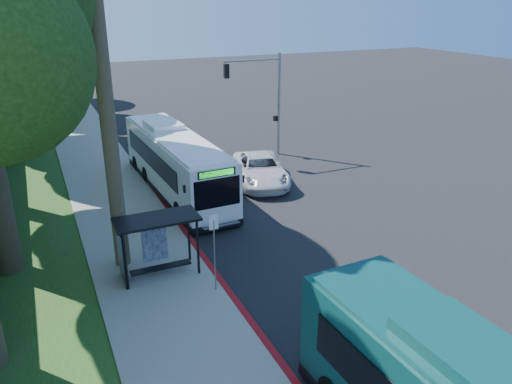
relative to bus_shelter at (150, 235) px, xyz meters
name	(u,v)px	position (x,y,z in m)	size (l,w,h in m)	color
ground	(282,218)	(7.26, 2.86, -1.81)	(140.00, 140.00, 0.00)	black
sidewalk	(138,245)	(-0.04, 2.86, -1.75)	(4.50, 70.00, 0.12)	gray
red_curb	(217,276)	(2.26, -1.14, -1.74)	(0.25, 30.00, 0.13)	maroon
grass_verge	(0,224)	(-5.74, 7.86, -1.78)	(8.00, 70.00, 0.06)	#234719
bus_shelter	(150,235)	(0.00, 0.00, 0.00)	(3.20, 1.51, 2.55)	black
stop_sign_pole	(214,243)	(1.86, -2.14, 0.28)	(0.35, 0.06, 3.17)	gray
traffic_signal_pole	(265,93)	(11.04, 12.86, 2.62)	(4.10, 0.30, 7.00)	gray
tree_4	(6,5)	(-4.14, 34.84, 7.92)	(8.40, 8.00, 14.14)	#382B1E
tree_5	(19,12)	(-3.16, 42.84, 7.16)	(7.35, 7.00, 12.86)	#382B1E
white_bus	(175,161)	(3.48, 8.79, -0.03)	(3.09, 12.27, 3.63)	white
pickup	(260,169)	(8.44, 8.05, -0.98)	(2.75, 5.96, 1.66)	silver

